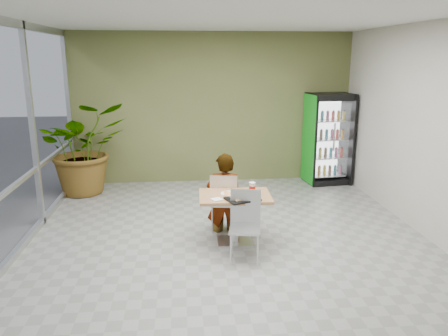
{
  "coord_description": "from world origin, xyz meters",
  "views": [
    {
      "loc": [
        -0.68,
        -5.87,
        2.68
      ],
      "look_at": [
        -0.03,
        0.68,
        1.0
      ],
      "focal_mm": 35.0,
      "sensor_mm": 36.0,
      "label": 1
    }
  ],
  "objects_px": {
    "chair_far": "(224,198)",
    "soda_cup": "(252,188)",
    "dining_table": "(235,209)",
    "beverage_fridge": "(328,139)",
    "seated_woman": "(224,202)",
    "cafeteria_tray": "(243,199)",
    "chair_near": "(245,219)",
    "potted_plant": "(84,148)"
  },
  "relations": [
    {
      "from": "chair_near",
      "to": "soda_cup",
      "type": "xyz_separation_m",
      "value": [
        0.17,
        0.49,
        0.28
      ]
    },
    {
      "from": "chair_far",
      "to": "potted_plant",
      "type": "distance_m",
      "value": 3.49
    },
    {
      "from": "chair_far",
      "to": "beverage_fridge",
      "type": "distance_m",
      "value": 3.62
    },
    {
      "from": "chair_near",
      "to": "seated_woman",
      "type": "height_order",
      "value": "seated_woman"
    },
    {
      "from": "seated_woman",
      "to": "beverage_fridge",
      "type": "bearing_deg",
      "value": -126.62
    },
    {
      "from": "soda_cup",
      "to": "potted_plant",
      "type": "relative_size",
      "value": 0.09
    },
    {
      "from": "chair_near",
      "to": "seated_woman",
      "type": "xyz_separation_m",
      "value": [
        -0.19,
        0.96,
        -0.07
      ]
    },
    {
      "from": "cafeteria_tray",
      "to": "potted_plant",
      "type": "bearing_deg",
      "value": 132.41
    },
    {
      "from": "cafeteria_tray",
      "to": "potted_plant",
      "type": "xyz_separation_m",
      "value": [
        -2.77,
        3.03,
        0.16
      ]
    },
    {
      "from": "chair_far",
      "to": "cafeteria_tray",
      "type": "relative_size",
      "value": 2.15
    },
    {
      "from": "cafeteria_tray",
      "to": "potted_plant",
      "type": "distance_m",
      "value": 4.11
    },
    {
      "from": "chair_near",
      "to": "potted_plant",
      "type": "height_order",
      "value": "potted_plant"
    },
    {
      "from": "dining_table",
      "to": "potted_plant",
      "type": "relative_size",
      "value": 0.57
    },
    {
      "from": "cafeteria_tray",
      "to": "chair_far",
      "type": "bearing_deg",
      "value": 105.22
    },
    {
      "from": "chair_far",
      "to": "beverage_fridge",
      "type": "relative_size",
      "value": 0.49
    },
    {
      "from": "chair_near",
      "to": "chair_far",
      "type": "bearing_deg",
      "value": 112.75
    },
    {
      "from": "dining_table",
      "to": "beverage_fridge",
      "type": "relative_size",
      "value": 0.54
    },
    {
      "from": "cafeteria_tray",
      "to": "potted_plant",
      "type": "height_order",
      "value": "potted_plant"
    },
    {
      "from": "chair_far",
      "to": "beverage_fridge",
      "type": "xyz_separation_m",
      "value": [
        2.51,
        2.57,
        0.42
      ]
    },
    {
      "from": "beverage_fridge",
      "to": "potted_plant",
      "type": "height_order",
      "value": "beverage_fridge"
    },
    {
      "from": "dining_table",
      "to": "soda_cup",
      "type": "xyz_separation_m",
      "value": [
        0.26,
        0.05,
        0.29
      ]
    },
    {
      "from": "chair_far",
      "to": "chair_near",
      "type": "xyz_separation_m",
      "value": [
        0.2,
        -0.91,
        -0.0
      ]
    },
    {
      "from": "dining_table",
      "to": "chair_near",
      "type": "distance_m",
      "value": 0.45
    },
    {
      "from": "seated_woman",
      "to": "cafeteria_tray",
      "type": "bearing_deg",
      "value": 111.39
    },
    {
      "from": "dining_table",
      "to": "chair_far",
      "type": "relative_size",
      "value": 1.12
    },
    {
      "from": "seated_woman",
      "to": "potted_plant",
      "type": "bearing_deg",
      "value": -33.24
    },
    {
      "from": "chair_far",
      "to": "soda_cup",
      "type": "xyz_separation_m",
      "value": [
        0.37,
        -0.42,
        0.28
      ]
    },
    {
      "from": "cafeteria_tray",
      "to": "chair_near",
      "type": "bearing_deg",
      "value": -87.13
    },
    {
      "from": "dining_table",
      "to": "potted_plant",
      "type": "xyz_separation_m",
      "value": [
        -2.69,
        2.79,
        0.38
      ]
    },
    {
      "from": "seated_woman",
      "to": "beverage_fridge",
      "type": "relative_size",
      "value": 0.8
    },
    {
      "from": "seated_woman",
      "to": "dining_table",
      "type": "bearing_deg",
      "value": 109.36
    },
    {
      "from": "chair_far",
      "to": "cafeteria_tray",
      "type": "xyz_separation_m",
      "value": [
        0.19,
        -0.7,
        0.21
      ]
    },
    {
      "from": "chair_far",
      "to": "potted_plant",
      "type": "bearing_deg",
      "value": -33.99
    },
    {
      "from": "chair_near",
      "to": "dining_table",
      "type": "bearing_deg",
      "value": 111.15
    },
    {
      "from": "beverage_fridge",
      "to": "seated_woman",
      "type": "bearing_deg",
      "value": -141.07
    },
    {
      "from": "chair_far",
      "to": "soda_cup",
      "type": "height_order",
      "value": "chair_far"
    },
    {
      "from": "seated_woman",
      "to": "cafeteria_tray",
      "type": "relative_size",
      "value": 3.55
    },
    {
      "from": "potted_plant",
      "to": "chair_near",
      "type": "bearing_deg",
      "value": -49.36
    },
    {
      "from": "beverage_fridge",
      "to": "potted_plant",
      "type": "distance_m",
      "value": 5.1
    },
    {
      "from": "chair_near",
      "to": "potted_plant",
      "type": "relative_size",
      "value": 0.51
    },
    {
      "from": "chair_far",
      "to": "beverage_fridge",
      "type": "height_order",
      "value": "beverage_fridge"
    },
    {
      "from": "chair_far",
      "to": "soda_cup",
      "type": "bearing_deg",
      "value": 139.93
    }
  ]
}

